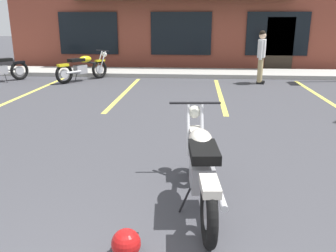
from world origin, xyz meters
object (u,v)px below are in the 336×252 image
person_in_shorts_foreground (261,54)px  helmet_on_pavement (126,243)px  motorcycle_foreground_classic (201,166)px  motorcycle_black_cruiser (83,67)px

person_in_shorts_foreground → helmet_on_pavement: person_in_shorts_foreground is taller
motorcycle_foreground_classic → person_in_shorts_foreground: (1.96, 8.04, 0.49)m
motorcycle_black_cruiser → helmet_on_pavement: 9.63m
motorcycle_foreground_classic → motorcycle_black_cruiser: 8.98m
helmet_on_pavement → motorcycle_foreground_classic: bearing=56.6°
motorcycle_foreground_classic → helmet_on_pavement: size_ratio=8.11×
motorcycle_black_cruiser → person_in_shorts_foreground: bearing=-0.4°
motorcycle_foreground_classic → helmet_on_pavement: 1.21m
motorcycle_foreground_classic → helmet_on_pavement: motorcycle_foreground_classic is taller
motorcycle_black_cruiser → person_in_shorts_foreground: person_in_shorts_foreground is taller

